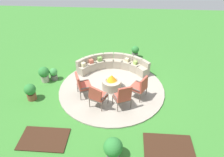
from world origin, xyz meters
name	(u,v)px	position (x,y,z in m)	size (l,w,h in m)	color
ground_plane	(112,89)	(0.00, 0.00, 0.00)	(24.00, 24.00, 0.00)	#387A2D
patio_circle	(112,89)	(0.00, 0.00, 0.03)	(4.63, 4.63, 0.06)	#9E9384
mulch_bed_left	(44,139)	(-2.08, -2.92, 0.02)	(1.61, 1.02, 0.04)	#382114
mulch_bed_right	(168,146)	(2.08, -2.92, 0.02)	(1.61, 1.02, 0.04)	#382114
fire_pit	(112,83)	(0.00, 0.00, 0.33)	(0.84, 0.84, 0.71)	#9E937F
curved_stone_bench	(113,65)	(-0.05, 1.56, 0.35)	(3.54, 1.30, 0.71)	#9E937F
lounge_chair_front_left	(82,84)	(-1.17, -0.55, 0.62)	(0.77, 0.79, 1.08)	brown
lounge_chair_front_right	(97,96)	(-0.46, -1.21, 0.60)	(0.76, 0.78, 1.08)	brown
lounge_chair_back_left	(123,96)	(0.52, -1.18, 0.61)	(0.78, 0.76, 1.06)	brown
lounge_chair_back_right	(140,87)	(1.19, -0.50, 0.59)	(0.81, 0.82, 1.00)	brown
potted_plant_0	(135,51)	(1.06, 2.99, 0.38)	(0.41, 0.41, 0.69)	#605B56
potted_plant_1	(113,148)	(0.30, -3.39, 0.39)	(0.60, 0.60, 0.73)	#605B56
potted_plant_2	(54,73)	(-2.76, 0.58, 0.33)	(0.37, 0.37, 0.60)	#605B56
potted_plant_3	(30,91)	(-3.27, -0.90, 0.40)	(0.47, 0.47, 0.74)	brown
potted_plant_4	(44,74)	(-3.14, 0.40, 0.42)	(0.49, 0.49, 0.75)	#A89E8E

